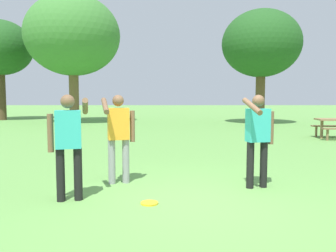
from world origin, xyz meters
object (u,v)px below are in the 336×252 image
Objects in this scene: person_catcher at (67,139)px; person_thrower at (257,134)px; frisbee at (148,203)px; tree_far_right at (260,44)px; person_bystander at (117,132)px; tree_broad_center at (71,36)px.

person_thrower is at bearing 13.34° from person_catcher.
tree_far_right is (5.74, 15.33, 4.66)m from frisbee.
person_catcher is 0.25× the size of tree_far_right.
tree_broad_center is at bearing 108.11° from person_bystander.
person_thrower reaches higher than frisbee.
tree_broad_center reaches higher than person_bystander.
person_bystander is 15.92m from tree_far_right.
person_thrower and person_catcher have the same top height.
person_catcher is at bearing -75.04° from tree_broad_center.
frisbee is at bearing -71.17° from tree_broad_center.
tree_broad_center is at bearing 175.66° from tree_far_right.
frisbee is (-1.85, -0.92, -0.95)m from person_thrower.
tree_broad_center reaches higher than person_thrower.
tree_far_right is at bearing 69.47° from frisbee.
frisbee is at bearing -110.53° from tree_far_right.
tree_far_right reaches higher than frisbee.
person_catcher is 0.21× the size of tree_broad_center.
frisbee is 17.90m from tree_broad_center.
tree_broad_center reaches higher than frisbee.
tree_far_right is (6.99, 15.15, 3.71)m from person_catcher.
person_bystander is 6.17× the size of frisbee.
frisbee is 0.04× the size of tree_far_right.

